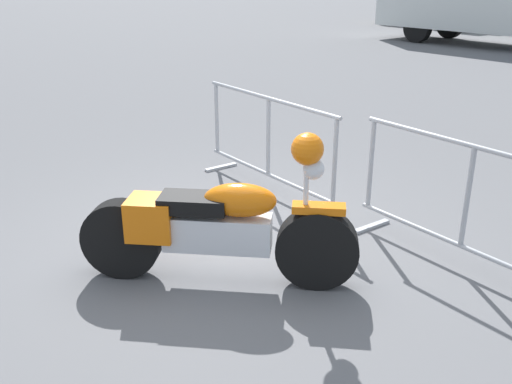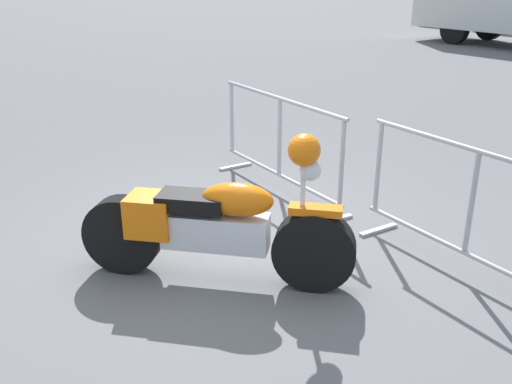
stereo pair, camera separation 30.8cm
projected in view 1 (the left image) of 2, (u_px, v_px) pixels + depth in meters
The scene contains 6 objects.
ground_plane at pixel (226, 248), 5.08m from camera, with size 120.00×120.00×0.00m, color #5B5B5E.
motorcycle at pixel (217, 226), 4.40m from camera, with size 1.75×1.59×1.24m.
crowd_barrier_near at pixel (268, 144), 6.18m from camera, with size 2.16×0.62×1.07m.
crowd_barrier_far at pixel (466, 206), 4.56m from camera, with size 2.16×0.62×1.07m.
parked_car_tan at pixel (424, 6), 25.41m from camera, with size 2.13×4.35×1.43m.
parked_car_silver at pixel (481, 10), 23.23m from camera, with size 2.17×4.42×1.45m.
Camera 1 is at (3.57, -2.82, 2.33)m, focal length 40.00 mm.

